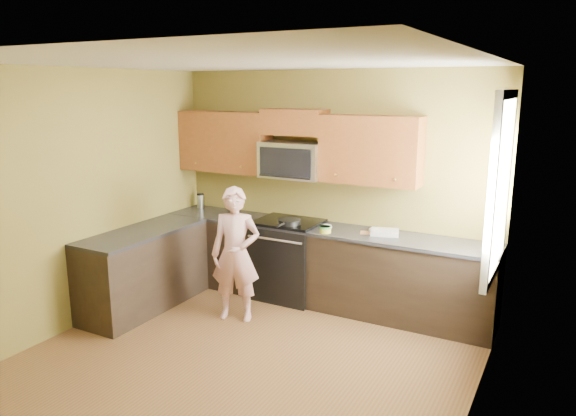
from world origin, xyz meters
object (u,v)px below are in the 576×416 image
Objects in this scene: woman at (236,254)px; butter_tub at (325,233)px; frying_pan at (289,224)px; travel_mug at (201,208)px; stove at (288,259)px; microwave at (293,178)px.

butter_tub is at bearing 21.64° from woman.
frying_pan is at bearing 48.81° from woman.
travel_mug is at bearing 121.86° from woman.
woman is at bearing -39.39° from travel_mug.
travel_mug is (-1.43, 0.18, 0.45)m from stove.
woman is 7.57× the size of travel_mug.
microwave is 1.63× the size of frying_pan.
butter_tub is (0.57, -0.31, -0.53)m from microwave.
microwave reaches higher than frying_pan.
frying_pan is at bearing -70.99° from microwave.
travel_mug reaches higher than butter_tub.
microwave is 0.57m from frying_pan.
butter_tub is at bearing -28.44° from microwave.
travel_mug is at bearing 168.31° from frying_pan.
stove is at bearing 162.21° from butter_tub.
microwave reaches higher than butter_tub.
travel_mug reaches higher than frying_pan.
microwave reaches higher than travel_mug.
frying_pan is at bearing -11.86° from travel_mug.
travel_mug is at bearing 172.72° from stove.
travel_mug is (-1.52, 0.32, -0.03)m from frying_pan.
stove is 0.50m from frying_pan.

